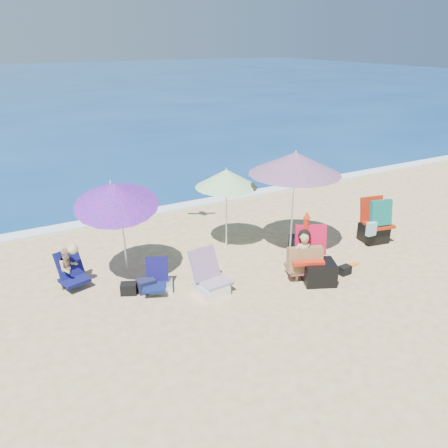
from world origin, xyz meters
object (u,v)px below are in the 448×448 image
chair_rainbow (210,282)px  camp_chair_right (375,226)px  umbrella_blue (116,194)px  person_left (69,267)px  umbrella_turquoise (295,163)px  camp_chair_left (316,266)px  chair_navy (159,282)px  furled_umbrella (305,240)px  umbrella_striped (226,178)px  person_center (303,257)px

chair_rainbow → camp_chair_right: (4.50, 0.18, 0.19)m
umbrella_blue → person_left: 1.72m
umbrella_turquoise → umbrella_blue: size_ratio=1.05×
umbrella_turquoise → camp_chair_left: (-0.45, -1.45, -1.71)m
chair_navy → chair_rainbow: 1.00m
chair_rainbow → camp_chair_right: size_ratio=0.72×
umbrella_turquoise → furled_umbrella: bearing=-114.2°
umbrella_blue → camp_chair_left: 4.16m
umbrella_blue → furled_umbrella: umbrella_blue is taller
camp_chair_right → umbrella_turquoise: bearing=162.8°
camp_chair_right → person_left: bearing=169.0°
umbrella_striped → umbrella_blue: size_ratio=0.85×
umbrella_blue → person_center: 3.85m
umbrella_turquoise → chair_rainbow: umbrella_turquoise is taller
umbrella_striped → camp_chair_right: bearing=-25.5°
umbrella_striped → person_left: size_ratio=2.05×
camp_chair_left → umbrella_striped: bearing=107.5°
chair_navy → camp_chair_right: (5.34, -0.37, 0.24)m
camp_chair_right → umbrella_striped: bearing=154.5°
chair_rainbow → person_center: 1.92m
umbrella_blue → umbrella_striped: bearing=9.0°
umbrella_turquoise → umbrella_blue: 3.86m
person_left → chair_rainbow: bearing=-33.2°
umbrella_turquoise → camp_chair_right: size_ratio=2.10×
person_center → umbrella_turquoise: bearing=62.8°
chair_navy → person_left: person_left is taller
chair_navy → umbrella_turquoise: bearing=4.3°
furled_umbrella → camp_chair_left: (0.04, -0.36, -0.43)m
umbrella_striped → person_center: umbrella_striped is taller
umbrella_blue → furled_umbrella: bearing=-25.3°
umbrella_striped → chair_navy: 2.85m
umbrella_turquoise → chair_rainbow: bearing=-162.3°
person_left → person_center: bearing=-25.6°
umbrella_blue → chair_rainbow: (1.32, -1.28, -1.60)m
camp_chair_right → person_center: size_ratio=1.07×
chair_navy → person_left: 1.77m
camp_chair_left → person_center: size_ratio=1.06×
camp_chair_right → chair_navy: bearing=176.1°
camp_chair_right → person_center: (-2.66, -0.67, 0.10)m
chair_navy → person_left: size_ratio=0.80×
camp_chair_right → camp_chair_left: bearing=-161.2°
umbrella_turquoise → umbrella_striped: 1.55m
umbrella_turquoise → person_center: size_ratio=2.24×
chair_rainbow → person_center: bearing=-14.7°
umbrella_turquoise → chair_navy: (-3.34, -0.25, -1.88)m
person_center → chair_rainbow: bearing=165.3°
camp_chair_right → person_left: (-6.80, 1.32, 0.02)m
umbrella_turquoise → furled_umbrella: size_ratio=1.67×
umbrella_blue → camp_chair_left: bearing=-29.9°
chair_navy → chair_rainbow: bearing=-33.3°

